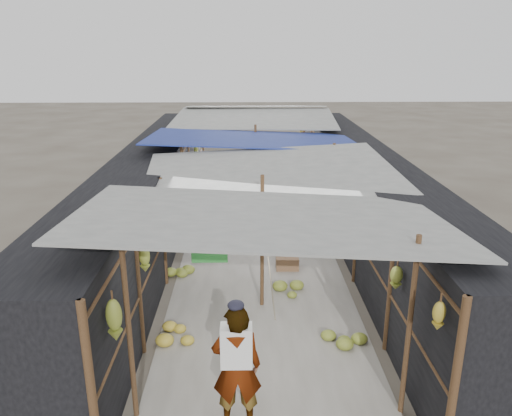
{
  "coord_description": "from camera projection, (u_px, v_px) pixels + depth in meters",
  "views": [
    {
      "loc": [
        -0.3,
        -5.59,
        4.77
      ],
      "look_at": [
        -0.06,
        5.25,
        1.25
      ],
      "focal_mm": 35.0,
      "sensor_mm": 36.0,
      "label": 1
    }
  ],
  "objects": [
    {
      "name": "crate_mid",
      "position": [
        287.0,
        263.0,
        11.18
      ],
      "size": [
        0.51,
        0.41,
        0.3
      ],
      "primitive_type": "cube",
      "rotation": [
        0.0,
        0.0,
        -0.01
      ],
      "color": "#866044",
      "rests_on": "ground"
    },
    {
      "name": "vendor_seated",
      "position": [
        329.0,
        238.0,
        11.95
      ],
      "size": [
        0.52,
        0.59,
        0.79
      ],
      "primitive_type": "imported",
      "rotation": [
        0.0,
        0.0,
        -1.02
      ],
      "color": "#46413C",
      "rests_on": "ground"
    },
    {
      "name": "crate_near",
      "position": [
        280.0,
        245.0,
        12.17
      ],
      "size": [
        0.66,
        0.6,
        0.32
      ],
      "primitive_type": "cube",
      "rotation": [
        0.0,
        0.0,
        0.41
      ],
      "color": "#866044",
      "rests_on": "ground"
    },
    {
      "name": "hanging_bananas",
      "position": [
        252.0,
        176.0,
        12.58
      ],
      "size": [
        3.96,
        14.43,
        0.8
      ],
      "color": "olive",
      "rests_on": "ground"
    },
    {
      "name": "crate_back",
      "position": [
        235.0,
        204.0,
        15.38
      ],
      "size": [
        0.47,
        0.4,
        0.28
      ],
      "primitive_type": "cube",
      "rotation": [
        0.0,
        0.0,
        0.1
      ],
      "color": "#866044",
      "rests_on": "ground"
    },
    {
      "name": "floor_bananas",
      "position": [
        243.0,
        261.0,
        11.26
      ],
      "size": [
        3.73,
        10.11,
        0.35
      ],
      "color": "olive",
      "rests_on": "ground"
    },
    {
      "name": "market_canopy",
      "position": [
        258.0,
        145.0,
        12.53
      ],
      "size": [
        5.62,
        15.2,
        2.77
      ],
      "color": "brown",
      "rests_on": "ground"
    },
    {
      "name": "black_basin",
      "position": [
        322.0,
        234.0,
        13.06
      ],
      "size": [
        0.61,
        0.61,
        0.18
      ],
      "primitive_type": "cylinder",
      "color": "black",
      "rests_on": "ground"
    },
    {
      "name": "aisle_slab",
      "position": [
        257.0,
        238.0,
        12.97
      ],
      "size": [
        3.6,
        16.0,
        0.02
      ],
      "primitive_type": "cube",
      "color": "#9E998E",
      "rests_on": "ground"
    },
    {
      "name": "stall_left",
      "position": [
        151.0,
        197.0,
        12.57
      ],
      "size": [
        1.4,
        15.0,
        2.3
      ],
      "primitive_type": "cube",
      "color": "black",
      "rests_on": "ground"
    },
    {
      "name": "stall_right",
      "position": [
        363.0,
        196.0,
        12.68
      ],
      "size": [
        1.4,
        15.0,
        2.3
      ],
      "primitive_type": "cube",
      "color": "black",
      "rests_on": "ground"
    },
    {
      "name": "vendor_elderly",
      "position": [
        237.0,
        367.0,
        6.37
      ],
      "size": [
        0.65,
        0.44,
        1.75
      ],
      "primitive_type": "imported",
      "rotation": [
        0.0,
        0.0,
        3.18
      ],
      "color": "silver",
      "rests_on": "ground"
    },
    {
      "name": "ground",
      "position": [
        269.0,
        414.0,
        6.8
      ],
      "size": [
        80.0,
        80.0,
        0.0
      ],
      "primitive_type": "plane",
      "color": "#6B6356",
      "rests_on": "ground"
    },
    {
      "name": "shopper_blue",
      "position": [
        232.0,
        204.0,
        12.83
      ],
      "size": [
        1.08,
        0.96,
        1.83
      ],
      "primitive_type": "imported",
      "rotation": [
        0.0,
        0.0,
        0.36
      ],
      "color": "#1F4E9F",
      "rests_on": "ground"
    }
  ]
}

